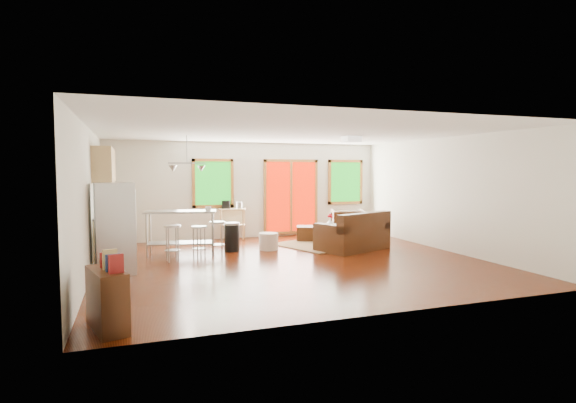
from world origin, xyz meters
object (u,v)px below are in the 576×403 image
object	(u,v)px
loveseat	(354,235)
island	(181,224)
rug	(328,243)
refrigerator	(115,228)
coffee_table	(341,230)
armchair	(348,223)
ottoman	(308,233)
kitchen_cart	(232,213)

from	to	relation	value
loveseat	island	bearing A→B (deg)	147.39
rug	refrigerator	world-z (taller)	refrigerator
coffee_table	refrigerator	distance (m)	5.59
armchair	ottoman	distance (m)	1.17
rug	kitchen_cart	bearing A→B (deg)	142.87
armchair	ottoman	xyz separation A→B (m)	(-1.14, 0.07, -0.25)
refrigerator	island	xyz separation A→B (m)	(1.30, 1.48, -0.15)
coffee_table	island	world-z (taller)	island
ottoman	island	bearing A→B (deg)	-165.19
refrigerator	kitchen_cart	bearing A→B (deg)	42.58
loveseat	armchair	bearing A→B (deg)	46.22
rug	armchair	xyz separation A→B (m)	(0.86, 0.60, 0.43)
loveseat	island	world-z (taller)	island
rug	kitchen_cart	world-z (taller)	kitchen_cart
rug	island	bearing A→B (deg)	-176.61
armchair	refrigerator	world-z (taller)	refrigerator
armchair	island	xyz separation A→B (m)	(-4.48, -0.81, 0.23)
armchair	kitchen_cart	distance (m)	3.13
loveseat	refrigerator	bearing A→B (deg)	166.43
loveseat	kitchen_cart	distance (m)	3.46
refrigerator	kitchen_cart	distance (m)	4.33
coffee_table	refrigerator	xyz separation A→B (m)	(-5.30, -1.71, 0.48)
loveseat	kitchen_cart	world-z (taller)	kitchen_cart
armchair	ottoman	bearing A→B (deg)	15.58
coffee_table	refrigerator	bearing A→B (deg)	-162.10
loveseat	kitchen_cart	size ratio (longest dim) A/B	1.82
ottoman	kitchen_cart	bearing A→B (deg)	153.30
refrigerator	island	bearing A→B (deg)	42.07
loveseat	armchair	xyz separation A→B (m)	(0.63, 1.56, 0.09)
island	kitchen_cart	distance (m)	2.36
armchair	kitchen_cart	size ratio (longest dim) A/B	0.85
rug	kitchen_cart	xyz separation A→B (m)	(-2.09, 1.59, 0.70)
loveseat	armchair	distance (m)	1.69
loveseat	coffee_table	size ratio (longest dim) A/B	1.90
ottoman	island	distance (m)	3.49
coffee_table	armchair	xyz separation A→B (m)	(0.48, 0.58, 0.10)
armchair	refrigerator	bearing A→B (deg)	40.78
coffee_table	loveseat	bearing A→B (deg)	-98.84
armchair	coffee_table	bearing A→B (deg)	69.42
rug	kitchen_cart	distance (m)	2.72
loveseat	island	xyz separation A→B (m)	(-3.85, 0.75, 0.31)
rug	coffee_table	distance (m)	0.50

